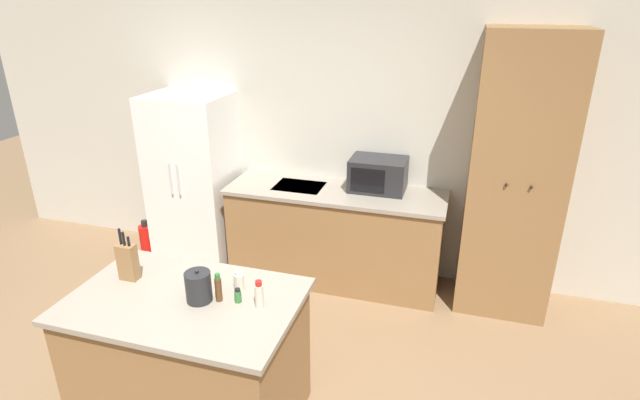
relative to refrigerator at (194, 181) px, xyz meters
The scene contains 13 objects.
wall_back 1.31m from the refrigerator, 16.33° to the left, with size 7.20×0.06×2.60m.
refrigerator is the anchor object (origin of this frame).
back_counter 1.48m from the refrigerator, ahead, with size 1.98×0.66×0.91m.
pantry_cabinet 2.94m from the refrigerator, ahead, with size 0.73×0.59×2.33m.
kitchen_island 2.20m from the refrigerator, 61.70° to the right, with size 1.34×0.86×0.91m.
microwave 1.81m from the refrigerator, ahead, with size 0.49×0.36×0.29m.
knife_block 1.92m from the refrigerator, 71.75° to the right, with size 0.11×0.07×0.34m.
spice_bottle_tall_dark 2.38m from the refrigerator, 51.35° to the right, with size 0.05×0.05×0.17m.
spice_bottle_short_red 2.29m from the refrigerator, 53.90° to the right, with size 0.04×0.04×0.09m.
spice_bottle_amber_oil 2.17m from the refrigerator, 53.07° to the right, with size 0.06×0.06×0.13m.
spice_bottle_green_herb 2.25m from the refrigerator, 56.46° to the right, with size 0.04×0.04×0.18m.
kettle 2.21m from the refrigerator, 59.26° to the right, with size 0.15×0.15×0.21m.
fire_extinguisher 0.86m from the refrigerator, 163.38° to the right, with size 0.14×0.14×0.42m.
Camera 1 is at (1.32, -2.05, 2.54)m, focal length 28.00 mm.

